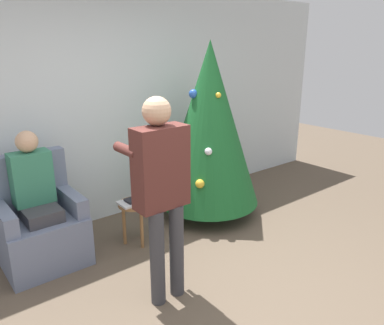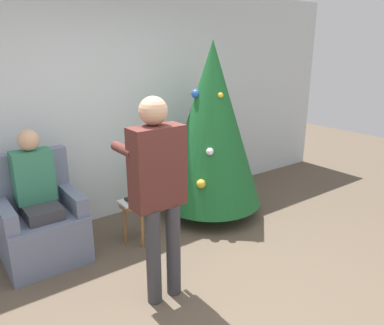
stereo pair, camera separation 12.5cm
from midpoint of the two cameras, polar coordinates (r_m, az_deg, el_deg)
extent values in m
plane|color=brown|center=(3.16, 4.13, -22.63)|extent=(14.00, 14.00, 0.00)
cube|color=silver|center=(4.41, -14.89, 7.89)|extent=(8.00, 0.06, 2.70)
cylinder|color=brown|center=(4.76, 3.58, -6.76)|extent=(0.10, 0.10, 0.18)
cone|color=#195B28|center=(4.43, 3.83, 5.74)|extent=(1.23, 1.23, 1.92)
sphere|color=#2856B2|center=(4.80, 6.99, 3.20)|extent=(0.08, 0.08, 0.08)
sphere|color=gold|center=(4.20, 5.23, 10.17)|extent=(0.06, 0.06, 0.06)
sphere|color=white|center=(4.11, 3.61, 1.66)|extent=(0.08, 0.08, 0.08)
sphere|color=gold|center=(4.12, 2.25, -3.27)|extent=(0.10, 0.10, 0.10)
sphere|color=#2856B2|center=(4.29, 1.41, 10.41)|extent=(0.10, 0.10, 0.10)
sphere|color=red|center=(4.98, 6.95, 0.22)|extent=(0.07, 0.07, 0.07)
cube|color=slate|center=(3.98, -20.79, -10.64)|extent=(0.74, 0.69, 0.48)
cube|color=slate|center=(4.02, -22.71, -2.36)|extent=(0.74, 0.14, 0.57)
cube|color=slate|center=(3.78, -25.83, -7.16)|extent=(0.12, 0.62, 0.19)
cube|color=slate|center=(3.92, -16.98, -5.30)|extent=(0.12, 0.62, 0.19)
cylinder|color=#38383D|center=(3.78, -21.38, -12.20)|extent=(0.11, 0.11, 0.48)
cylinder|color=#38383D|center=(3.83, -18.46, -11.51)|extent=(0.11, 0.11, 0.48)
cube|color=#38383D|center=(3.81, -21.05, -6.94)|extent=(0.32, 0.40, 0.12)
cube|color=#337A5B|center=(3.84, -22.18, -1.91)|extent=(0.36, 0.20, 0.50)
sphere|color=tan|center=(3.74, -22.79, 3.15)|extent=(0.20, 0.20, 0.20)
cylinder|color=#38383D|center=(3.10, -4.70, -14.27)|extent=(0.12, 0.12, 0.81)
cylinder|color=#38383D|center=(3.19, -1.70, -13.23)|extent=(0.12, 0.12, 0.81)
cube|color=#562823|center=(2.89, -4.08, -0.73)|extent=(0.43, 0.20, 0.64)
sphere|color=tan|center=(2.81, -4.67, 7.86)|extent=(0.22, 0.22, 0.22)
cylinder|color=#562823|center=(2.92, -9.15, 1.95)|extent=(0.08, 0.30, 0.08)
cylinder|color=#562823|center=(3.10, -3.21, 3.04)|extent=(0.08, 0.30, 0.08)
cube|color=white|center=(3.25, -5.06, 3.69)|extent=(0.04, 0.14, 0.04)
cylinder|color=olive|center=(3.98, -7.73, -6.14)|extent=(0.35, 0.35, 0.03)
cylinder|color=olive|center=(3.98, -6.73, -9.82)|extent=(0.04, 0.04, 0.44)
cylinder|color=olive|center=(4.17, -6.74, -8.50)|extent=(0.04, 0.04, 0.44)
cylinder|color=olive|center=(4.08, -9.33, -9.22)|extent=(0.04, 0.04, 0.44)
cube|color=silver|center=(3.97, -7.75, -5.80)|extent=(0.33, 0.21, 0.02)
cube|color=black|center=(3.96, -7.76, -5.51)|extent=(0.19, 0.14, 0.02)
camera|label=1|loc=(0.06, -89.03, 0.30)|focal=35.00mm
camera|label=2|loc=(0.06, 90.97, -0.30)|focal=35.00mm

